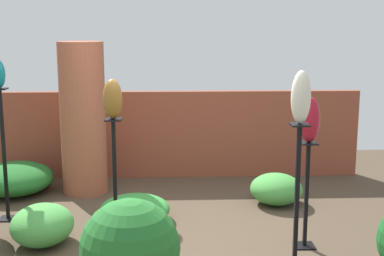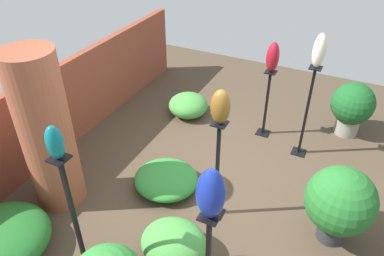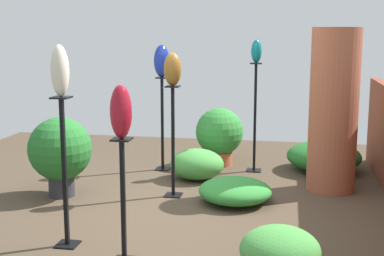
# 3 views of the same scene
# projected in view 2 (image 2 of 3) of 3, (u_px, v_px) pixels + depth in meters

# --- Properties ---
(ground_plane) EXTENTS (8.00, 8.00, 0.00)m
(ground_plane) POSITION_uv_depth(u_px,v_px,m) (220.00, 183.00, 5.06)
(ground_plane) COLOR #4C3D2D
(brick_wall_back) EXTENTS (5.60, 0.12, 1.28)m
(brick_wall_back) POSITION_uv_depth(u_px,v_px,m) (70.00, 102.00, 5.59)
(brick_wall_back) COLOR brown
(brick_wall_back) RESTS_ON ground
(brick_pillar) EXTENTS (0.59, 0.59, 2.02)m
(brick_pillar) POSITION_uv_depth(u_px,v_px,m) (46.00, 133.00, 4.29)
(brick_pillar) COLOR #9E5138
(brick_pillar) RESTS_ON ground
(pedestal_ruby) EXTENTS (0.20, 0.20, 1.09)m
(pedestal_ruby) POSITION_uv_depth(u_px,v_px,m) (266.00, 107.00, 5.75)
(pedestal_ruby) COLOR black
(pedestal_ruby) RESTS_ON ground
(pedestal_ivory) EXTENTS (0.20, 0.20, 1.40)m
(pedestal_ivory) POSITION_uv_depth(u_px,v_px,m) (306.00, 116.00, 5.25)
(pedestal_ivory) COLOR black
(pedestal_ivory) RESTS_ON ground
(pedestal_teal) EXTENTS (0.20, 0.20, 1.54)m
(pedestal_teal) POSITION_uv_depth(u_px,v_px,m) (76.00, 225.00, 3.54)
(pedestal_teal) COLOR black
(pedestal_teal) RESTS_ON ground
(pedestal_bronze) EXTENTS (0.20, 0.20, 1.34)m
(pedestal_bronze) POSITION_uv_depth(u_px,v_px,m) (217.00, 175.00, 4.27)
(pedestal_bronze) COLOR black
(pedestal_bronze) RESTS_ON ground
(art_vase_ruby) EXTENTS (0.20, 0.18, 0.45)m
(art_vase_ruby) POSITION_uv_depth(u_px,v_px,m) (273.00, 57.00, 5.29)
(art_vase_ruby) COLOR maroon
(art_vase_ruby) RESTS_ON pedestal_ruby
(art_vase_ivory) EXTENTS (0.17, 0.16, 0.46)m
(art_vase_ivory) POSITION_uv_depth(u_px,v_px,m) (319.00, 51.00, 4.70)
(art_vase_ivory) COLOR beige
(art_vase_ivory) RESTS_ON pedestal_ivory
(art_vase_cobalt) EXTENTS (0.21, 0.22, 0.45)m
(art_vase_cobalt) POSITION_uv_depth(u_px,v_px,m) (211.00, 194.00, 2.71)
(art_vase_cobalt) COLOR #192D9E
(art_vase_cobalt) RESTS_ON pedestal_cobalt
(art_vase_teal) EXTENTS (0.15, 0.15, 0.32)m
(art_vase_teal) POSITION_uv_depth(u_px,v_px,m) (55.00, 142.00, 2.99)
(art_vase_teal) COLOR #0F727A
(art_vase_teal) RESTS_ON pedestal_teal
(art_vase_bronze) EXTENTS (0.19, 0.21, 0.39)m
(art_vase_bronze) POSITION_uv_depth(u_px,v_px,m) (220.00, 107.00, 3.76)
(art_vase_bronze) COLOR brown
(art_vase_bronze) RESTS_ON pedestal_bronze
(potted_plant_mid_right) EXTENTS (0.66, 0.66, 0.87)m
(potted_plant_mid_right) POSITION_uv_depth(u_px,v_px,m) (352.00, 106.00, 5.77)
(potted_plant_mid_right) COLOR gray
(potted_plant_mid_right) RESTS_ON ground
(potted_plant_near_pillar) EXTENTS (0.76, 0.76, 0.96)m
(potted_plant_near_pillar) POSITION_uv_depth(u_px,v_px,m) (340.00, 202.00, 4.00)
(potted_plant_near_pillar) COLOR #2D2D33
(potted_plant_near_pillar) RESTS_ON ground
(foliage_bed_east) EXTENTS (0.81, 0.85, 0.29)m
(foliage_bed_east) POSITION_uv_depth(u_px,v_px,m) (166.00, 179.00, 4.91)
(foliage_bed_east) COLOR #338C38
(foliage_bed_east) RESTS_ON ground
(foliage_bed_west) EXTENTS (0.66, 0.67, 0.38)m
(foliage_bed_west) POSITION_uv_depth(u_px,v_px,m) (188.00, 105.00, 6.38)
(foliage_bed_west) COLOR #479942
(foliage_bed_west) RESTS_ON ground
(foliage_bed_center) EXTENTS (1.04, 1.05, 0.41)m
(foliage_bed_center) POSITION_uv_depth(u_px,v_px,m) (1.00, 239.00, 4.04)
(foliage_bed_center) COLOR #236B28
(foliage_bed_center) RESTS_ON ground
(foliage_bed_rear) EXTENTS (0.64, 0.73, 0.41)m
(foliage_bed_rear) POSITION_uv_depth(u_px,v_px,m) (174.00, 243.00, 3.99)
(foliage_bed_rear) COLOR #479942
(foliage_bed_rear) RESTS_ON ground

